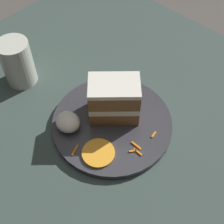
% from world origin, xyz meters
% --- Properties ---
extents(ground_plane, '(6.00, 6.00, 0.00)m').
position_xyz_m(ground_plane, '(0.00, 0.00, 0.00)').
color(ground_plane, '#4C4742').
rests_on(ground_plane, ground).
extents(dining_table, '(0.92, 0.80, 0.02)m').
position_xyz_m(dining_table, '(0.00, 0.00, 0.01)').
color(dining_table, '#384742').
rests_on(dining_table, ground).
extents(plate, '(0.27, 0.27, 0.02)m').
position_xyz_m(plate, '(-0.05, 0.05, 0.03)').
color(plate, '#333338').
rests_on(plate, dining_table).
extents(cake_slice, '(0.13, 0.13, 0.10)m').
position_xyz_m(cake_slice, '(-0.04, 0.03, 0.09)').
color(cake_slice, brown).
rests_on(cake_slice, plate).
extents(cream_dollop, '(0.06, 0.05, 0.04)m').
position_xyz_m(cream_dollop, '(0.01, 0.13, 0.06)').
color(cream_dollop, white).
rests_on(cream_dollop, plate).
extents(orange_garnish, '(0.07, 0.07, 0.01)m').
position_xyz_m(orange_garnish, '(-0.09, 0.13, 0.04)').
color(orange_garnish, orange).
rests_on(orange_garnish, plate).
extents(carrot_shreds_scatter, '(0.19, 0.22, 0.00)m').
position_xyz_m(carrot_shreds_scatter, '(-0.09, 0.06, 0.04)').
color(carrot_shreds_scatter, orange).
rests_on(carrot_shreds_scatter, plate).
extents(drinking_glass, '(0.08, 0.08, 0.12)m').
position_xyz_m(drinking_glass, '(0.21, 0.10, 0.08)').
color(drinking_glass, beige).
rests_on(drinking_glass, dining_table).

